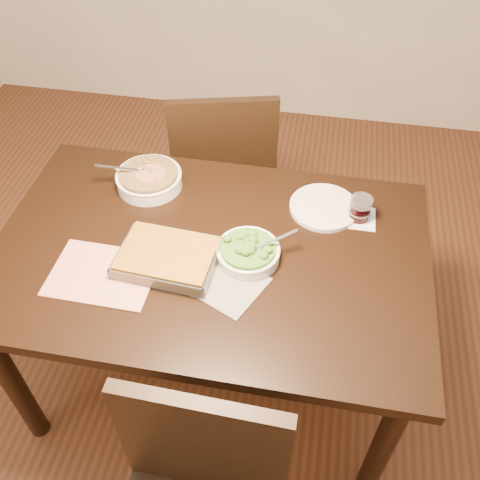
{
  "coord_description": "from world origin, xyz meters",
  "views": [
    {
      "loc": [
        0.3,
        -1.12,
        2.01
      ],
      "look_at": [
        0.1,
        0.01,
        0.8
      ],
      "focal_mm": 40.0,
      "sensor_mm": 36.0,
      "label": 1
    }
  ],
  "objects_px": {
    "table": "(210,269)",
    "stew_bowl": "(149,178)",
    "broccoli_bowl": "(248,252)",
    "wine_tumbler": "(360,208)",
    "baking_dish": "(168,258)",
    "dinner_plate": "(324,207)",
    "chair_far": "(223,167)"
  },
  "relations": [
    {
      "from": "wine_tumbler",
      "to": "dinner_plate",
      "type": "xyz_separation_m",
      "value": [
        -0.12,
        0.03,
        -0.04
      ]
    },
    {
      "from": "stew_bowl",
      "to": "chair_far",
      "type": "height_order",
      "value": "chair_far"
    },
    {
      "from": "wine_tumbler",
      "to": "dinner_plate",
      "type": "height_order",
      "value": "wine_tumbler"
    },
    {
      "from": "baking_dish",
      "to": "chair_far",
      "type": "bearing_deg",
      "value": 93.36
    },
    {
      "from": "baking_dish",
      "to": "chair_far",
      "type": "height_order",
      "value": "chair_far"
    },
    {
      "from": "dinner_plate",
      "to": "wine_tumbler",
      "type": "bearing_deg",
      "value": -11.99
    },
    {
      "from": "table",
      "to": "wine_tumbler",
      "type": "distance_m",
      "value": 0.54
    },
    {
      "from": "broccoli_bowl",
      "to": "chair_far",
      "type": "bearing_deg",
      "value": 107.74
    },
    {
      "from": "stew_bowl",
      "to": "dinner_plate",
      "type": "xyz_separation_m",
      "value": [
        0.63,
        -0.01,
        -0.02
      ]
    },
    {
      "from": "dinner_plate",
      "to": "chair_far",
      "type": "relative_size",
      "value": 0.25
    },
    {
      "from": "wine_tumbler",
      "to": "chair_far",
      "type": "xyz_separation_m",
      "value": [
        -0.57,
        0.48,
        -0.28
      ]
    },
    {
      "from": "wine_tumbler",
      "to": "dinner_plate",
      "type": "distance_m",
      "value": 0.13
    },
    {
      "from": "baking_dish",
      "to": "chair_far",
      "type": "relative_size",
      "value": 0.34
    },
    {
      "from": "dinner_plate",
      "to": "table",
      "type": "bearing_deg",
      "value": -143.43
    },
    {
      "from": "stew_bowl",
      "to": "baking_dish",
      "type": "bearing_deg",
      "value": -64.61
    },
    {
      "from": "stew_bowl",
      "to": "baking_dish",
      "type": "relative_size",
      "value": 0.81
    },
    {
      "from": "table",
      "to": "wine_tumbler",
      "type": "relative_size",
      "value": 16.54
    },
    {
      "from": "table",
      "to": "stew_bowl",
      "type": "height_order",
      "value": "stew_bowl"
    },
    {
      "from": "broccoli_bowl",
      "to": "wine_tumbler",
      "type": "bearing_deg",
      "value": 36.07
    },
    {
      "from": "broccoli_bowl",
      "to": "baking_dish",
      "type": "distance_m",
      "value": 0.25
    },
    {
      "from": "chair_far",
      "to": "table",
      "type": "bearing_deg",
      "value": 84.05
    },
    {
      "from": "baking_dish",
      "to": "broccoli_bowl",
      "type": "bearing_deg",
      "value": 19.51
    },
    {
      "from": "table",
      "to": "stew_bowl",
      "type": "bearing_deg",
      "value": 135.74
    },
    {
      "from": "broccoli_bowl",
      "to": "chair_far",
      "type": "height_order",
      "value": "chair_far"
    },
    {
      "from": "stew_bowl",
      "to": "dinner_plate",
      "type": "bearing_deg",
      "value": -1.26
    },
    {
      "from": "wine_tumbler",
      "to": "chair_far",
      "type": "distance_m",
      "value": 0.79
    },
    {
      "from": "table",
      "to": "broccoli_bowl",
      "type": "relative_size",
      "value": 6.45
    },
    {
      "from": "stew_bowl",
      "to": "wine_tumbler",
      "type": "bearing_deg",
      "value": -2.99
    },
    {
      "from": "table",
      "to": "dinner_plate",
      "type": "bearing_deg",
      "value": 36.57
    },
    {
      "from": "baking_dish",
      "to": "chair_far",
      "type": "xyz_separation_m",
      "value": [
        0.01,
        0.79,
        -0.26
      ]
    },
    {
      "from": "table",
      "to": "stew_bowl",
      "type": "xyz_separation_m",
      "value": [
        -0.28,
        0.27,
        0.13
      ]
    },
    {
      "from": "broccoli_bowl",
      "to": "wine_tumbler",
      "type": "xyz_separation_m",
      "value": [
        0.34,
        0.25,
        0.02
      ]
    }
  ]
}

